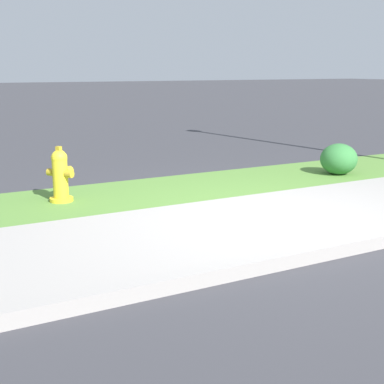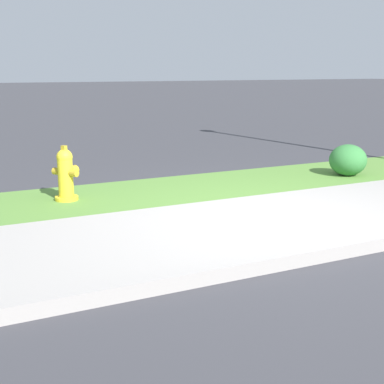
{
  "view_description": "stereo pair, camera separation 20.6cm",
  "coord_description": "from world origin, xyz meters",
  "views": [
    {
      "loc": [
        -3.37,
        -4.47,
        1.6
      ],
      "look_at": [
        -0.91,
        0.09,
        0.4
      ],
      "focal_mm": 50.0,
      "sensor_mm": 36.0,
      "label": 1
    },
    {
      "loc": [
        -3.18,
        -4.57,
        1.6
      ],
      "look_at": [
        -0.91,
        0.09,
        0.4
      ],
      "focal_mm": 50.0,
      "sensor_mm": 36.0,
      "label": 2
    }
  ],
  "objects": [
    {
      "name": "grass_verge",
      "position": [
        0.0,
        1.89,
        0.0
      ],
      "size": [
        18.0,
        1.63,
        0.01
      ],
      "primitive_type": "cube",
      "color": "#568438",
      "rests_on": "ground"
    },
    {
      "name": "fire_hydrant_near_corner",
      "position": [
        -1.75,
        1.92,
        0.33
      ],
      "size": [
        0.33,
        0.35,
        0.69
      ],
      "rotation": [
        0.0,
        0.0,
        5.34
      ],
      "color": "yellow",
      "rests_on": "ground"
    },
    {
      "name": "shrub_bush_near_lamp",
      "position": [
        2.47,
        1.61,
        0.24
      ],
      "size": [
        0.56,
        0.56,
        0.48
      ],
      "color": "#337538",
      "rests_on": "ground"
    },
    {
      "name": "street_curb",
      "position": [
        0.0,
        -1.16,
        0.06
      ],
      "size": [
        18.0,
        0.16,
        0.12
      ],
      "primitive_type": "cube",
      "color": "#9E9993",
      "rests_on": "ground"
    },
    {
      "name": "sidewalk_pavement",
      "position": [
        0.0,
        0.0,
        0.01
      ],
      "size": [
        18.0,
        2.15,
        0.01
      ],
      "primitive_type": "cube",
      "color": "#9E9993",
      "rests_on": "ground"
    },
    {
      "name": "ground_plane",
      "position": [
        0.0,
        0.0,
        0.0
      ],
      "size": [
        120.0,
        120.0,
        0.0
      ],
      "primitive_type": "plane",
      "color": "#38383D"
    }
  ]
}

